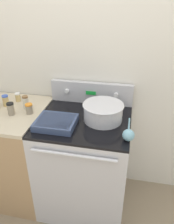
# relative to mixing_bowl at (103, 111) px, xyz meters

# --- Properties ---
(kitchen_wall) EXTENTS (8.00, 0.05, 2.50)m
(kitchen_wall) POSITION_rel_mixing_bowl_xyz_m (-0.15, 0.35, 0.25)
(kitchen_wall) COLOR silver
(kitchen_wall) RESTS_ON ground_plane
(stove_range) EXTENTS (0.75, 0.71, 0.92)m
(stove_range) POSITION_rel_mixing_bowl_xyz_m (-0.15, -0.02, -0.54)
(stove_range) COLOR #BCBCC1
(stove_range) RESTS_ON ground_plane
(control_panel) EXTENTS (0.75, 0.07, 0.20)m
(control_panel) POSITION_rel_mixing_bowl_xyz_m (-0.15, 0.29, 0.02)
(control_panel) COLOR #BCBCC1
(control_panel) RESTS_ON stove_range
(side_counter) EXTENTS (0.60, 0.68, 0.93)m
(side_counter) POSITION_rel_mixing_bowl_xyz_m (-0.82, -0.02, -0.53)
(side_counter) COLOR tan
(side_counter) RESTS_ON ground_plane
(mixing_bowl) EXTENTS (0.32, 0.32, 0.14)m
(mixing_bowl) POSITION_rel_mixing_bowl_xyz_m (0.00, 0.00, 0.00)
(mixing_bowl) COLOR silver
(mixing_bowl) RESTS_ON stove_range
(casserole_dish) EXTENTS (0.30, 0.26, 0.05)m
(casserole_dish) POSITION_rel_mixing_bowl_xyz_m (-0.34, -0.16, -0.05)
(casserole_dish) COLOR #38476B
(casserole_dish) RESTS_ON stove_range
(ladle) EXTENTS (0.08, 0.33, 0.08)m
(ladle) POSITION_rel_mixing_bowl_xyz_m (0.21, -0.23, -0.04)
(ladle) COLOR #7AB2C6
(ladle) RESTS_ON stove_range
(spice_jar_orange_cap) EXTENTS (0.06, 0.06, 0.09)m
(spice_jar_orange_cap) POSITION_rel_mixing_bowl_xyz_m (-0.61, -0.04, -0.02)
(spice_jar_orange_cap) COLOR gray
(spice_jar_orange_cap) RESTS_ON side_counter
(spice_jar_brown_cap) EXTENTS (0.05, 0.05, 0.12)m
(spice_jar_brown_cap) POSITION_rel_mixing_bowl_xyz_m (-0.67, 0.04, -0.01)
(spice_jar_brown_cap) COLOR beige
(spice_jar_brown_cap) RESTS_ON side_counter
(spice_jar_black_cap) EXTENTS (0.06, 0.06, 0.10)m
(spice_jar_black_cap) POSITION_rel_mixing_bowl_xyz_m (-0.75, -0.09, -0.01)
(spice_jar_black_cap) COLOR gray
(spice_jar_black_cap) RESTS_ON side_counter
(spice_jar_white_cap) EXTENTS (0.05, 0.05, 0.08)m
(spice_jar_white_cap) POSITION_rel_mixing_bowl_xyz_m (-0.81, 0.16, -0.03)
(spice_jar_white_cap) COLOR tan
(spice_jar_white_cap) RESTS_ON side_counter
(spice_jar_blue_cap) EXTENTS (0.05, 0.05, 0.10)m
(spice_jar_blue_cap) POSITION_rel_mixing_bowl_xyz_m (-0.87, 0.05, -0.02)
(spice_jar_blue_cap) COLOR tan
(spice_jar_blue_cap) RESTS_ON side_counter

